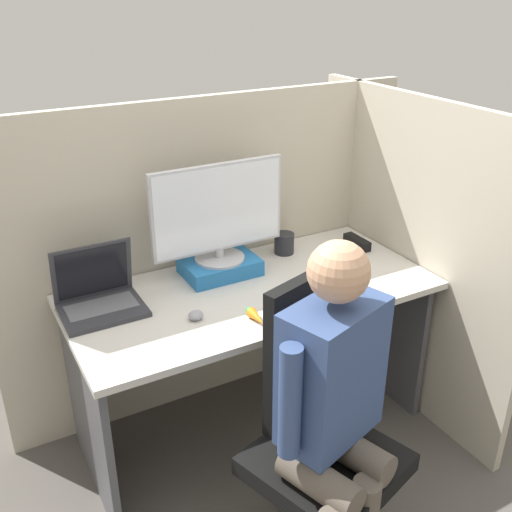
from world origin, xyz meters
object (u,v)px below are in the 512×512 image
stapler (357,242)px  paper_box (220,266)px  office_chair (318,422)px  person (335,402)px  monitor (218,213)px  laptop (100,298)px  coffee_mug (284,243)px  carrot_toy (257,317)px

stapler → paper_box: bearing=174.9°
office_chair → person: size_ratio=0.82×
monitor → paper_box: bearing=-90.0°
paper_box → laptop: bearing=-174.6°
laptop → office_chair: bearing=-55.1°
monitor → laptop: size_ratio=1.89×
monitor → office_chair: bearing=-91.3°
coffee_mug → office_chair: bearing=-113.8°
person → stapler: bearing=49.2°
coffee_mug → monitor: bearing=-172.8°
monitor → coffee_mug: 0.44m
monitor → person: 1.02m
stapler → office_chair: 1.08m
laptop → stapler: laptop is taller
paper_box → office_chair: office_chair is taller
laptop → coffee_mug: laptop is taller
stapler → carrot_toy: stapler is taller
paper_box → person: (-0.07, -0.97, -0.04)m
office_chair → coffee_mug: office_chair is taller
laptop → coffee_mug: size_ratio=3.23×
monitor → person: size_ratio=0.47×
paper_box → stapler: size_ratio=2.03×
monitor → carrot_toy: (-0.06, -0.44, -0.27)m
monitor → person: bearing=-93.9°
coffee_mug → laptop: bearing=-173.7°
office_chair → stapler: bearing=45.9°
paper_box → laptop: laptop is taller
office_chair → person: person is taller
paper_box → office_chair: (-0.02, -0.82, -0.25)m
monitor → coffee_mug: monitor is taller
carrot_toy → laptop: bearing=142.1°
stapler → carrot_toy: (-0.77, -0.38, -0.00)m
paper_box → carrot_toy: paper_box is taller
paper_box → laptop: 0.56m
paper_box → coffee_mug: coffee_mug is taller
laptop → person: 1.04m
coffee_mug → paper_box: bearing=-172.4°
monitor → office_chair: (-0.02, -0.83, -0.51)m
monitor → carrot_toy: 0.52m
coffee_mug → carrot_toy: bearing=-130.8°
laptop → stapler: size_ratio=1.99×
monitor → coffee_mug: size_ratio=6.12×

